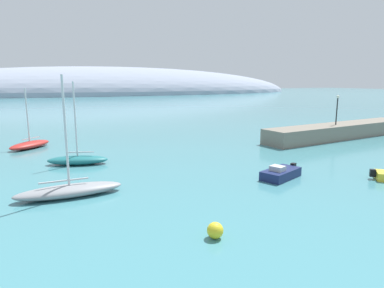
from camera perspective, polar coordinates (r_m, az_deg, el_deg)
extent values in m
cube|color=gray|center=(52.08, 23.88, 2.07)|extent=(26.85, 7.16, 1.98)
ellipsoid|color=#8E99AD|center=(221.88, -14.02, 8.28)|extent=(263.77, 87.95, 33.24)
ellipsoid|color=red|center=(44.63, -25.73, -0.12)|extent=(5.43, 5.47, 0.82)
cylinder|color=silver|center=(44.17, -26.10, 4.40)|extent=(0.17, 0.17, 6.26)
cube|color=silver|center=(44.68, -25.58, 0.89)|extent=(1.85, 1.87, 0.10)
ellipsoid|color=#1E6B70|center=(34.27, -18.76, -2.59)|extent=(5.99, 3.55, 0.84)
cylinder|color=silver|center=(33.63, -19.16, 3.96)|extent=(0.16, 0.16, 7.04)
cube|color=silver|center=(34.06, -18.42, -1.32)|extent=(2.46, 0.84, 0.10)
ellipsoid|color=gray|center=(25.10, -19.99, -7.44)|extent=(7.23, 2.14, 0.83)
cylinder|color=silver|center=(24.18, -20.62, 2.02)|extent=(0.16, 0.16, 7.52)
cube|color=silver|center=(24.86, -20.85, -5.83)|extent=(3.24, 0.16, 0.10)
cube|color=black|center=(31.40, 28.24, -4.34)|extent=(0.57, 0.56, 0.60)
cube|color=navy|center=(28.88, 14.78, -4.89)|extent=(4.16, 3.08, 0.74)
cube|color=black|center=(30.66, 16.75, -3.73)|extent=(0.54, 0.50, 0.67)
cube|color=#B2B7C1|center=(28.25, 14.28, -4.01)|extent=(1.24, 1.34, 0.40)
sphere|color=yellow|center=(17.76, 3.94, -14.37)|extent=(0.85, 0.85, 0.85)
cylinder|color=black|center=(50.40, 23.29, 5.09)|extent=(0.16, 0.16, 3.65)
sphere|color=#EAEACC|center=(50.27, 23.46, 7.36)|extent=(0.36, 0.36, 0.36)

